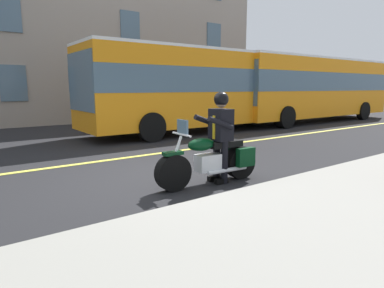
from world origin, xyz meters
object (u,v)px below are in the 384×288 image
(motorcycle_main, at_px, (212,160))
(rider_main, at_px, (220,129))
(bus_near, at_px, (312,86))
(bus_far, at_px, (212,86))

(motorcycle_main, distance_m, rider_main, 0.61)
(bus_near, relative_size, bus_far, 1.00)
(rider_main, xyz_separation_m, bus_far, (-4.88, -6.20, 0.84))
(bus_far, bearing_deg, rider_main, 51.79)
(bus_near, bearing_deg, bus_far, -2.19)
(motorcycle_main, distance_m, bus_near, 13.27)
(rider_main, bearing_deg, bus_near, -152.87)
(bus_far, bearing_deg, bus_near, 177.81)
(motorcycle_main, bearing_deg, bus_far, -129.31)
(motorcycle_main, height_order, bus_near, bus_near)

